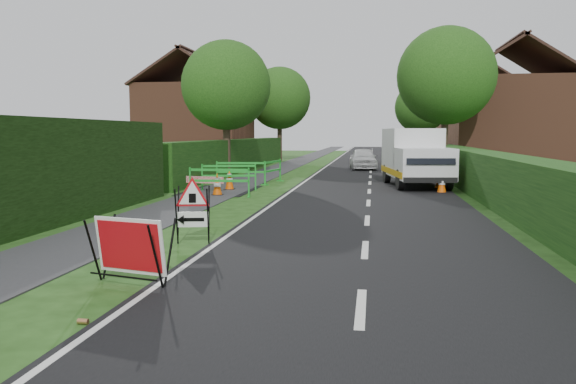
{
  "coord_description": "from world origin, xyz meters",
  "views": [
    {
      "loc": [
        2.62,
        -9.23,
        2.15
      ],
      "look_at": [
        0.74,
        3.16,
        0.83
      ],
      "focal_mm": 35.0,
      "sensor_mm": 36.0,
      "label": 1
    }
  ],
  "objects": [
    {
      "name": "ground",
      "position": [
        0.0,
        0.0,
        0.0
      ],
      "size": [
        120.0,
        120.0,
        0.0
      ],
      "primitive_type": "plane",
      "color": "#1E4012",
      "rests_on": "ground"
    },
    {
      "name": "traffic_cone_0",
      "position": [
        5.08,
        11.44,
        0.39
      ],
      "size": [
        0.38,
        0.38,
        0.79
      ],
      "color": "black",
      "rests_on": "ground"
    },
    {
      "name": "litter_can",
      "position": [
        -0.59,
        -3.52,
        0.0
      ],
      "size": [
        0.12,
        0.07,
        0.07
      ],
      "primitive_type": "cylinder",
      "rotation": [
        0.0,
        1.57,
        0.0
      ],
      "color": "#BF7F4C",
      "rests_on": "ground"
    },
    {
      "name": "ped_barrier_3",
      "position": [
        -1.65,
        14.53,
        0.63
      ],
      "size": [
        0.67,
        2.09,
        1.0
      ],
      "rotation": [
        0.0,
        0.0,
        1.41
      ],
      "color": "green",
      "rests_on": "ground"
    },
    {
      "name": "ped_barrier_1",
      "position": [
        -2.75,
        11.28,
        0.63
      ],
      "size": [
        2.08,
        0.84,
        1.0
      ],
      "rotation": [
        0.0,
        0.0,
        0.25
      ],
      "color": "green",
      "rests_on": "ground"
    },
    {
      "name": "traffic_cone_3",
      "position": [
        -2.7,
        9.49,
        0.39
      ],
      "size": [
        0.38,
        0.38,
        0.79
      ],
      "color": "black",
      "rests_on": "ground"
    },
    {
      "name": "ped_barrier_2",
      "position": [
        -2.78,
        13.36,
        0.63
      ],
      "size": [
        2.09,
        0.62,
        1.0
      ],
      "rotation": [
        0.0,
        0.0,
        0.13
      ],
      "color": "green",
      "rests_on": "ground"
    },
    {
      "name": "hedge_west_far",
      "position": [
        -5.0,
        22.0,
        0.0
      ],
      "size": [
        1.0,
        24.0,
        1.8
      ],
      "primitive_type": "cube",
      "color": "#14380F",
      "rests_on": "ground"
    },
    {
      "name": "hatchback_car",
      "position": [
        2.03,
        24.47,
        0.64
      ],
      "size": [
        1.82,
        3.87,
        1.28
      ],
      "primitive_type": "imported",
      "rotation": [
        0.0,
        0.0,
        0.08
      ],
      "color": "silver",
      "rests_on": "ground"
    },
    {
      "name": "footpath",
      "position": [
        -3.0,
        35.0,
        0.01
      ],
      "size": [
        2.0,
        90.0,
        0.02
      ],
      "primitive_type": "cube",
      "color": "#2D2D30",
      "rests_on": "ground"
    },
    {
      "name": "road_surface",
      "position": [
        2.5,
        35.0,
        0.0
      ],
      "size": [
        6.0,
        90.0,
        0.02
      ],
      "primitive_type": "cube",
      "color": "black",
      "rests_on": "ground"
    },
    {
      "name": "tree_fe",
      "position": [
        6.4,
        38.0,
        4.22
      ],
      "size": [
        4.2,
        4.2,
        6.33
      ],
      "color": "#2D2116",
      "rests_on": "ground"
    },
    {
      "name": "redwhite_plank",
      "position": [
        -3.46,
        10.49,
        0.0
      ],
      "size": [
        1.49,
        0.28,
        0.25
      ],
      "primitive_type": "cube",
      "rotation": [
        0.0,
        0.0,
        -0.16
      ],
      "color": "red",
      "rests_on": "ground"
    },
    {
      "name": "triangle_sign",
      "position": [
        -0.83,
        1.04,
        0.77
      ],
      "size": [
        0.9,
        0.9,
        1.1
      ],
      "rotation": [
        0.0,
        0.0,
        0.21
      ],
      "color": "black",
      "rests_on": "ground"
    },
    {
      "name": "traffic_cone_1",
      "position": [
        5.19,
        13.12,
        0.39
      ],
      "size": [
        0.38,
        0.38,
        0.79
      ],
      "color": "black",
      "rests_on": "ground"
    },
    {
      "name": "hedge_east",
      "position": [
        6.5,
        16.0,
        0.0
      ],
      "size": [
        1.2,
        50.0,
        1.5
      ],
      "primitive_type": "cube",
      "color": "#14380F",
      "rests_on": "ground"
    },
    {
      "name": "house_east_b",
      "position": [
        12.0,
        42.0,
        2.9
      ],
      "size": [
        7.5,
        7.4,
        7.88
      ],
      "color": "brown",
      "rests_on": "ground"
    },
    {
      "name": "tree_nw",
      "position": [
        -4.6,
        18.0,
        4.48
      ],
      "size": [
        4.4,
        4.4,
        6.7
      ],
      "color": "#2D2116",
      "rests_on": "ground"
    },
    {
      "name": "red_rect_sign",
      "position": [
        -0.76,
        -1.87,
        0.55
      ],
      "size": [
        1.23,
        0.92,
        0.95
      ],
      "rotation": [
        0.0,
        0.0,
        -0.24
      ],
      "color": "black",
      "rests_on": "ground"
    },
    {
      "name": "house_west",
      "position": [
        -10.0,
        30.0,
        2.9
      ],
      "size": [
        7.5,
        7.4,
        7.88
      ],
      "color": "brown",
      "rests_on": "ground"
    },
    {
      "name": "tree_fw",
      "position": [
        -4.6,
        34.0,
        4.83
      ],
      "size": [
        4.8,
        4.8,
        7.24
      ],
      "color": "#2D2116",
      "rests_on": "ground"
    },
    {
      "name": "house_east_a",
      "position": [
        11.0,
        28.0,
        2.9
      ],
      "size": [
        7.5,
        7.4,
        7.88
      ],
      "color": "brown",
      "rests_on": "ground"
    },
    {
      "name": "traffic_cone_2",
      "position": [
        5.37,
        15.39,
        0.39
      ],
      "size": [
        0.38,
        0.38,
        0.79
      ],
      "color": "black",
      "rests_on": "ground"
    },
    {
      "name": "works_van",
      "position": [
        4.29,
        14.0,
        1.24
      ],
      "size": [
        2.67,
        5.34,
        2.34
      ],
      "rotation": [
        0.0,
        0.0,
        0.13
      ],
      "color": "silver",
      "rests_on": "ground"
    },
    {
      "name": "ped_barrier_0",
      "position": [
        -2.5,
        9.04,
        0.63
      ],
      "size": [
        2.08,
        0.53,
        1.0
      ],
      "rotation": [
        0.0,
        0.0,
        0.09
      ],
      "color": "green",
      "rests_on": "ground"
    },
    {
      "name": "tree_ne",
      "position": [
        6.4,
        22.0,
        5.17
      ],
      "size": [
        5.2,
        5.2,
        7.79
      ],
      "color": "#2D2116",
      "rests_on": "ground"
    },
    {
      "name": "traffic_cone_4",
      "position": [
        -2.77,
        11.42,
        0.39
      ],
      "size": [
        0.38,
        0.38,
        0.79
      ],
      "color": "black",
      "rests_on": "ground"
    }
  ]
}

